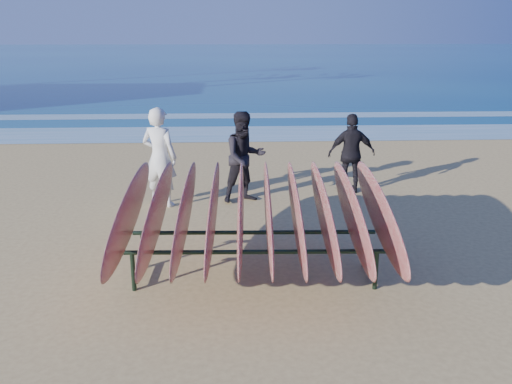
% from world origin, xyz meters
% --- Properties ---
extents(ground, '(120.00, 120.00, 0.00)m').
position_xyz_m(ground, '(0.00, 0.00, 0.00)').
color(ground, tan).
rests_on(ground, ground).
extents(ocean, '(160.00, 160.00, 0.00)m').
position_xyz_m(ocean, '(0.00, 55.00, 0.01)').
color(ocean, navy).
rests_on(ocean, ground).
extents(foam_near, '(160.00, 160.00, 0.00)m').
position_xyz_m(foam_near, '(0.00, 10.00, 0.01)').
color(foam_near, white).
rests_on(foam_near, ground).
extents(foam_far, '(160.00, 160.00, 0.00)m').
position_xyz_m(foam_far, '(0.00, 13.50, 0.01)').
color(foam_far, white).
rests_on(foam_far, ground).
extents(surfboard_rack, '(3.27, 3.09, 1.42)m').
position_xyz_m(surfboard_rack, '(-0.05, 0.12, 0.89)').
color(surfboard_rack, black).
rests_on(surfboard_rack, ground).
extents(person_white, '(0.76, 0.64, 1.78)m').
position_xyz_m(person_white, '(-1.60, 3.19, 0.89)').
color(person_white, silver).
rests_on(person_white, ground).
extents(person_dark_a, '(0.99, 0.89, 1.67)m').
position_xyz_m(person_dark_a, '(-0.09, 3.35, 0.83)').
color(person_dark_a, black).
rests_on(person_dark_a, ground).
extents(person_dark_b, '(0.91, 0.38, 1.54)m').
position_xyz_m(person_dark_b, '(1.98, 3.82, 0.77)').
color(person_dark_b, black).
rests_on(person_dark_b, ground).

